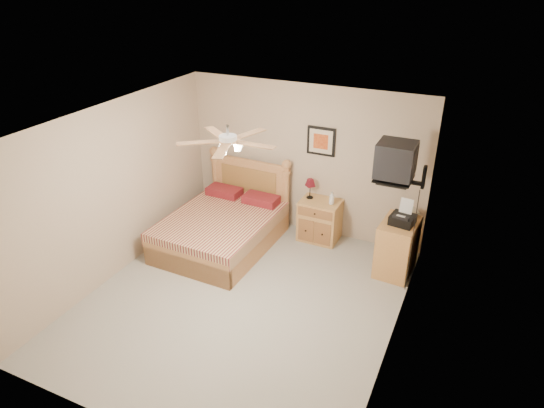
{
  "coord_description": "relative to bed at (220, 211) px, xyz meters",
  "views": [
    {
      "loc": [
        2.6,
        -4.66,
        4.15
      ],
      "look_at": [
        0.03,
        0.9,
        1.07
      ],
      "focal_mm": 32.0,
      "sensor_mm": 36.0,
      "label": 1
    }
  ],
  "objects": [
    {
      "name": "lotion_bottle",
      "position": [
        1.55,
        0.86,
        0.16
      ],
      "size": [
        0.11,
        0.11,
        0.22
      ],
      "primitive_type": "imported",
      "rotation": [
        0.0,
        0.0,
        -0.39
      ],
      "color": "silver",
      "rests_on": "nightstand"
    },
    {
      "name": "wall_tv",
      "position": [
        2.73,
        0.22,
        1.17
      ],
      "size": [
        0.56,
        0.46,
        0.58
      ],
      "primitive_type": null,
      "color": "black",
      "rests_on": "wall_right"
    },
    {
      "name": "nightstand",
      "position": [
        1.36,
        0.88,
        -0.29
      ],
      "size": [
        0.64,
        0.48,
        0.69
      ],
      "primitive_type": "cube",
      "rotation": [
        0.0,
        0.0,
        -0.01
      ],
      "color": "#A77641",
      "rests_on": "ground"
    },
    {
      "name": "wall_back",
      "position": [
        0.98,
        1.13,
        0.61
      ],
      "size": [
        4.0,
        0.04,
        2.5
      ],
      "primitive_type": "cube",
      "color": "tan",
      "rests_on": "ground"
    },
    {
      "name": "dresser",
      "position": [
        2.71,
        0.46,
        -0.22
      ],
      "size": [
        0.53,
        0.73,
        0.83
      ],
      "primitive_type": "cube",
      "rotation": [
        0.0,
        0.0,
        -0.07
      ],
      "color": "#A7773B",
      "rests_on": "ground"
    },
    {
      "name": "table_lamp",
      "position": [
        1.16,
        0.94,
        0.22
      ],
      "size": [
        0.19,
        0.19,
        0.34
      ],
      "primitive_type": null,
      "rotation": [
        0.0,
        0.0,
        0.05
      ],
      "color": "#5D101A",
      "rests_on": "nightstand"
    },
    {
      "name": "fax_machine",
      "position": [
        2.73,
        0.44,
        0.36
      ],
      "size": [
        0.37,
        0.39,
        0.34
      ],
      "primitive_type": null,
      "rotation": [
        0.0,
        0.0,
        -0.14
      ],
      "color": "black",
      "rests_on": "dresser"
    },
    {
      "name": "bed",
      "position": [
        0.0,
        0.0,
        0.0
      ],
      "size": [
        1.56,
        2.01,
        1.28
      ],
      "primitive_type": null,
      "rotation": [
        0.0,
        0.0,
        -0.03
      ],
      "color": "#B76C3D",
      "rests_on": "ground"
    },
    {
      "name": "ceiling",
      "position": [
        0.98,
        -1.12,
        1.86
      ],
      "size": [
        4.0,
        4.5,
        0.04
      ],
      "primitive_type": "cube",
      "color": "white",
      "rests_on": "ground"
    },
    {
      "name": "floor",
      "position": [
        0.98,
        -1.12,
        -0.64
      ],
      "size": [
        4.5,
        4.5,
        0.0
      ],
      "primitive_type": "plane",
      "color": "gray",
      "rests_on": "ground"
    },
    {
      "name": "magazine_upper",
      "position": [
        2.69,
        0.77,
        0.22
      ],
      "size": [
        0.32,
        0.34,
        0.02
      ],
      "primitive_type": "imported",
      "rotation": [
        0.0,
        0.0,
        0.57
      ],
      "color": "gray",
      "rests_on": "magazine_lower"
    },
    {
      "name": "magazine_lower",
      "position": [
        2.69,
        0.73,
        0.2
      ],
      "size": [
        0.25,
        0.3,
        0.02
      ],
      "primitive_type": "imported",
      "rotation": [
        0.0,
        0.0,
        -0.21
      ],
      "color": "beige",
      "rests_on": "dresser"
    },
    {
      "name": "ceiling_fan",
      "position": [
        0.98,
        -1.32,
        1.72
      ],
      "size": [
        1.14,
        1.14,
        0.28
      ],
      "primitive_type": null,
      "color": "white",
      "rests_on": "ceiling"
    },
    {
      "name": "wall_front",
      "position": [
        0.98,
        -3.37,
        0.61
      ],
      "size": [
        4.0,
        0.04,
        2.5
      ],
      "primitive_type": "cube",
      "color": "tan",
      "rests_on": "ground"
    },
    {
      "name": "framed_picture",
      "position": [
        1.25,
        1.11,
        0.98
      ],
      "size": [
        0.46,
        0.04,
        0.46
      ],
      "primitive_type": "cube",
      "color": "black",
      "rests_on": "wall_back"
    },
    {
      "name": "wall_left",
      "position": [
        -1.02,
        -1.12,
        0.61
      ],
      "size": [
        0.04,
        4.5,
        2.5
      ],
      "primitive_type": "cube",
      "color": "tan",
      "rests_on": "ground"
    },
    {
      "name": "wall_right",
      "position": [
        2.98,
        -1.12,
        0.61
      ],
      "size": [
        0.04,
        4.5,
        2.5
      ],
      "primitive_type": "cube",
      "color": "tan",
      "rests_on": "ground"
    }
  ]
}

